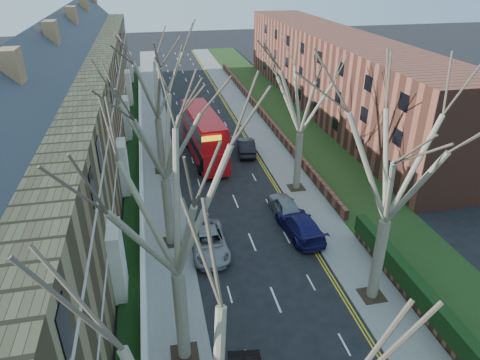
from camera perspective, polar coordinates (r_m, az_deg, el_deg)
pavement_left at (r=51.77m, az=-11.23°, el=6.37°), size 3.00×102.00×0.12m
pavement_right at (r=53.18m, az=1.87°, el=7.45°), size 3.00×102.00×0.12m
terrace_left at (r=43.09m, az=-21.78°, el=8.41°), size 9.70×78.00×13.60m
flats_right at (r=59.07m, az=12.17°, el=13.87°), size 13.97×54.00×10.00m
wall_hedge_right at (r=24.71m, az=28.66°, el=-20.21°), size 0.70×24.00×1.80m
front_wall_left at (r=44.16m, az=-13.05°, el=3.26°), size 0.30×78.00×1.00m
grass_verge_right at (r=54.35m, az=6.52°, el=7.83°), size 6.00×102.00×0.06m
tree_left_mid at (r=17.71m, az=-9.16°, el=-1.70°), size 10.50×10.50×14.71m
tree_left_far at (r=27.03m, az=-10.57°, el=7.79°), size 10.15×10.15×14.22m
tree_left_dist at (r=38.50m, az=-11.46°, el=13.99°), size 10.50×10.50×14.71m
tree_right_mid at (r=22.81m, az=20.34°, el=3.67°), size 10.50×10.50×14.71m
tree_right_far at (r=34.83m, az=8.42°, el=12.33°), size 10.15×10.15×14.22m
double_decker_bus at (r=43.25m, az=-4.86°, el=5.78°), size 3.48×11.30×4.65m
car_left_far at (r=29.83m, az=-4.18°, el=-8.28°), size 2.45×5.31×1.47m
car_right_near at (r=31.75m, az=8.02°, el=-5.94°), size 2.64×5.65×1.60m
car_right_mid at (r=33.98m, az=6.04°, el=-3.47°), size 1.89×4.53×1.53m
car_right_far at (r=44.68m, az=0.83°, el=4.51°), size 2.28×4.95×1.57m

